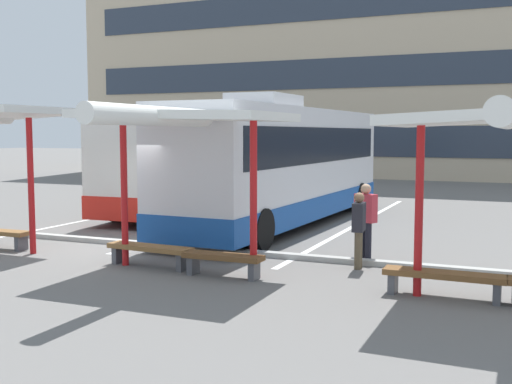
{
  "coord_description": "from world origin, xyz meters",
  "views": [
    {
      "loc": [
        8.68,
        -12.69,
        2.76
      ],
      "look_at": [
        2.33,
        2.17,
        1.25
      ],
      "focal_mm": 44.13,
      "sensor_mm": 36.0,
      "label": 1
    }
  ],
  "objects_px": {
    "coach_bus_1": "(284,165)",
    "waiting_passenger_0": "(359,225)",
    "bench_2": "(150,250)",
    "waiting_shelter_3": "(507,121)",
    "waiting_passenger_1": "(366,216)",
    "coach_bus_0": "(198,161)",
    "bench_4": "(444,278)",
    "bench_3": "(223,260)",
    "waiting_shelter_2": "(179,120)"
  },
  "relations": [
    {
      "from": "coach_bus_1",
      "to": "waiting_passenger_0",
      "type": "height_order",
      "value": "coach_bus_1"
    },
    {
      "from": "bench_2",
      "to": "waiting_passenger_0",
      "type": "bearing_deg",
      "value": 20.86
    },
    {
      "from": "waiting_shelter_3",
      "to": "waiting_passenger_1",
      "type": "relative_size",
      "value": 2.92
    },
    {
      "from": "bench_2",
      "to": "waiting_shelter_3",
      "type": "relative_size",
      "value": 0.41
    },
    {
      "from": "coach_bus_0",
      "to": "waiting_shelter_3",
      "type": "distance_m",
      "value": 13.99
    },
    {
      "from": "bench_4",
      "to": "coach_bus_0",
      "type": "bearing_deg",
      "value": 136.69
    },
    {
      "from": "bench_2",
      "to": "bench_4",
      "type": "relative_size",
      "value": 0.99
    },
    {
      "from": "coach_bus_1",
      "to": "bench_3",
      "type": "relative_size",
      "value": 7.27
    },
    {
      "from": "waiting_shelter_2",
      "to": "waiting_shelter_3",
      "type": "bearing_deg",
      "value": -1.52
    },
    {
      "from": "bench_3",
      "to": "bench_4",
      "type": "xyz_separation_m",
      "value": [
        4.09,
        0.04,
        0.01
      ]
    },
    {
      "from": "bench_3",
      "to": "waiting_passenger_0",
      "type": "bearing_deg",
      "value": 38.57
    },
    {
      "from": "bench_2",
      "to": "bench_4",
      "type": "height_order",
      "value": "same"
    },
    {
      "from": "waiting_shelter_2",
      "to": "waiting_passenger_1",
      "type": "distance_m",
      "value": 4.63
    },
    {
      "from": "coach_bus_1",
      "to": "bench_2",
      "type": "xyz_separation_m",
      "value": [
        -0.41,
        -6.81,
        -1.47
      ]
    },
    {
      "from": "coach_bus_1",
      "to": "waiting_passenger_0",
      "type": "relative_size",
      "value": 7.44
    },
    {
      "from": "waiting_passenger_0",
      "to": "coach_bus_0",
      "type": "bearing_deg",
      "value": 136.48
    },
    {
      "from": "waiting_shelter_3",
      "to": "waiting_passenger_1",
      "type": "bearing_deg",
      "value": 133.72
    },
    {
      "from": "bench_3",
      "to": "waiting_passenger_1",
      "type": "height_order",
      "value": "waiting_passenger_1"
    },
    {
      "from": "coach_bus_0",
      "to": "bench_4",
      "type": "relative_size",
      "value": 5.12
    },
    {
      "from": "bench_2",
      "to": "waiting_shelter_3",
      "type": "distance_m",
      "value": 7.29
    },
    {
      "from": "coach_bus_1",
      "to": "waiting_passenger_0",
      "type": "xyz_separation_m",
      "value": [
        3.6,
        -5.28,
        -0.92
      ]
    },
    {
      "from": "coach_bus_0",
      "to": "waiting_passenger_0",
      "type": "xyz_separation_m",
      "value": [
        7.64,
        -7.25,
        -0.88
      ]
    },
    {
      "from": "coach_bus_0",
      "to": "waiting_passenger_1",
      "type": "height_order",
      "value": "coach_bus_0"
    },
    {
      "from": "bench_4",
      "to": "waiting_passenger_0",
      "type": "bearing_deg",
      "value": 137.56
    },
    {
      "from": "coach_bus_1",
      "to": "waiting_passenger_0",
      "type": "distance_m",
      "value": 6.46
    },
    {
      "from": "coach_bus_0",
      "to": "waiting_shelter_2",
      "type": "height_order",
      "value": "coach_bus_0"
    },
    {
      "from": "waiting_passenger_1",
      "to": "waiting_shelter_3",
      "type": "bearing_deg",
      "value": -46.28
    },
    {
      "from": "coach_bus_1",
      "to": "waiting_shelter_2",
      "type": "relative_size",
      "value": 2.68
    },
    {
      "from": "waiting_shelter_2",
      "to": "bench_2",
      "type": "distance_m",
      "value": 2.83
    },
    {
      "from": "waiting_passenger_1",
      "to": "bench_3",
      "type": "bearing_deg",
      "value": -127.32
    },
    {
      "from": "coach_bus_1",
      "to": "waiting_shelter_3",
      "type": "relative_size",
      "value": 2.4
    },
    {
      "from": "waiting_passenger_1",
      "to": "waiting_shelter_2",
      "type": "bearing_deg",
      "value": -136.53
    },
    {
      "from": "bench_3",
      "to": "coach_bus_1",
      "type": "bearing_deg",
      "value": 101.17
    },
    {
      "from": "bench_2",
      "to": "bench_4",
      "type": "distance_m",
      "value": 5.89
    },
    {
      "from": "coach_bus_1",
      "to": "bench_2",
      "type": "bearing_deg",
      "value": -93.45
    },
    {
      "from": "coach_bus_0",
      "to": "bench_3",
      "type": "height_order",
      "value": "coach_bus_0"
    },
    {
      "from": "waiting_shelter_2",
      "to": "bench_4",
      "type": "bearing_deg",
      "value": 1.49
    },
    {
      "from": "bench_4",
      "to": "waiting_shelter_3",
      "type": "bearing_deg",
      "value": -17.61
    },
    {
      "from": "bench_4",
      "to": "waiting_passenger_0",
      "type": "relative_size",
      "value": 1.28
    },
    {
      "from": "coach_bus_0",
      "to": "waiting_shelter_2",
      "type": "xyz_separation_m",
      "value": [
        4.53,
        -9.1,
        1.24
      ]
    },
    {
      "from": "bench_4",
      "to": "waiting_passenger_1",
      "type": "xyz_separation_m",
      "value": [
        -1.98,
        2.73,
        0.62
      ]
    },
    {
      "from": "coach_bus_1",
      "to": "bench_4",
      "type": "bearing_deg",
      "value": -51.93
    },
    {
      "from": "coach_bus_1",
      "to": "waiting_shelter_2",
      "type": "xyz_separation_m",
      "value": [
        0.49,
        -7.13,
        1.2
      ]
    },
    {
      "from": "waiting_shelter_2",
      "to": "waiting_passenger_0",
      "type": "height_order",
      "value": "waiting_shelter_2"
    },
    {
      "from": "coach_bus_0",
      "to": "bench_2",
      "type": "xyz_separation_m",
      "value": [
        3.63,
        -8.78,
        -1.43
      ]
    },
    {
      "from": "bench_4",
      "to": "bench_3",
      "type": "bearing_deg",
      "value": -179.37
    },
    {
      "from": "waiting_passenger_0",
      "to": "waiting_passenger_1",
      "type": "bearing_deg",
      "value": 95.65
    },
    {
      "from": "waiting_shelter_2",
      "to": "coach_bus_1",
      "type": "bearing_deg",
      "value": 93.93
    },
    {
      "from": "coach_bus_1",
      "to": "waiting_shelter_3",
      "type": "distance_m",
      "value": 9.75
    },
    {
      "from": "bench_2",
      "to": "bench_4",
      "type": "xyz_separation_m",
      "value": [
        5.89,
        -0.19,
        0.0
      ]
    }
  ]
}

